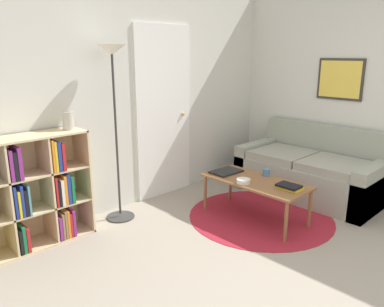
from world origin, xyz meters
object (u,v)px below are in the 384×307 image
Objects in this scene: cup at (266,172)px; vase_on_shelf at (68,121)px; bookshelf at (24,195)px; bowl at (243,181)px; coffee_table at (255,184)px; laptop at (226,172)px; couch at (312,172)px; floor_lamp at (113,83)px.

vase_on_shelf is (-1.74, 1.07, 0.66)m from cup.
bookshelf is 7.82× the size of bowl.
coffee_table is 0.18m from bowl.
vase_on_shelf is (-1.53, 1.09, 0.74)m from coffee_table.
vase_on_shelf is at bearing 155.66° from laptop.
bowl is (-1.30, 0.09, 0.17)m from couch.
vase_on_shelf reaches higher than cup.
floor_lamp is 1.67m from bowl.
bookshelf reaches higher than bowl.
vase_on_shelf is (-1.51, 0.69, 0.69)m from laptop.
cup is at bearing 2.93° from coffee_table.
coffee_table is 3.24× the size of laptop.
floor_lamp reaches higher than bookshelf.
bookshelf is at bearing 150.27° from bowl.
bookshelf is 2.47m from cup.
coffee_table is at bearing -87.33° from laptop.
bookshelf is at bearing 151.60° from coffee_table.
laptop is 2.04× the size of vase_on_shelf.
cup is at bearing -3.61° from bowl.
floor_lamp is at bearing 135.42° from coffee_table.
bookshelf reaches higher than cup.
floor_lamp is 22.97× the size of cup.
laptop is at bearing -31.58° from floor_lamp.
couch is at bearing -2.69° from coffee_table.
floor_lamp is at bearing -3.36° from bookshelf.
floor_lamp is 5.20× the size of laptop.
bowl is (-0.17, 0.03, 0.06)m from coffee_table.
couch is at bearing -3.83° from bowl.
bookshelf is at bearing 179.56° from vase_on_shelf.
floor_lamp is 1.61× the size of coffee_table.
laptop is at bearing 67.98° from bowl.
coffee_table is (1.05, -1.03, -1.07)m from floor_lamp.
couch is at bearing -23.08° from vase_on_shelf.
cup is (2.22, -1.08, -0.03)m from bookshelf.
bowl is (0.88, -1.00, -1.00)m from floor_lamp.
couch reaches higher than bowl.
bowl is (1.85, -1.05, -0.05)m from bookshelf.
bookshelf reaches higher than couch.
laptop is 0.45m from cup.
laptop is at bearing 92.67° from coffee_table.
vase_on_shelf reaches higher than laptop.
bowl is at bearing 168.48° from coffee_table.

